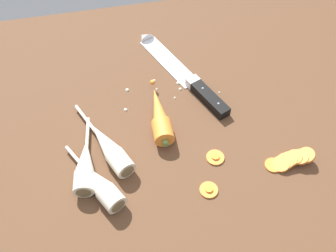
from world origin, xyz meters
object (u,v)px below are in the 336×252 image
object	(u,v)px
whole_carrot	(160,116)
parsnip_mid_left	(100,185)
carrot_slice_stray_mid	(215,157)
carrot_slice_stray_near	(209,189)
parsnip_mid_right	(109,147)
carrot_slice_stack	(290,160)
chefs_knife	(178,69)
parsnip_front	(85,166)

from	to	relation	value
whole_carrot	parsnip_mid_left	world-z (taller)	whole_carrot
carrot_slice_stray_mid	carrot_slice_stray_near	bearing A→B (deg)	-116.22
parsnip_mid_right	carrot_slice_stray_mid	size ratio (longest dim) A/B	5.60
carrot_slice_stray_near	carrot_slice_stack	bearing A→B (deg)	8.20
chefs_knife	carrot_slice_stray_mid	size ratio (longest dim) A/B	9.09
parsnip_mid_right	whole_carrot	bearing A→B (deg)	26.45
carrot_slice_stray_mid	parsnip_mid_left	bearing A→B (deg)	-174.47
carrot_slice_stray_near	parsnip_front	bearing A→B (deg)	157.49
whole_carrot	parsnip_mid_right	size ratio (longest dim) A/B	0.90
parsnip_front	carrot_slice_stack	size ratio (longest dim) A/B	1.83
whole_carrot	carrot_slice_stray_near	bearing A→B (deg)	-72.66
parsnip_mid_right	carrot_slice_stray_mid	distance (cm)	21.56
chefs_knife	parsnip_front	world-z (taller)	parsnip_front
chefs_knife	carrot_slice_stray_mid	distance (cm)	26.11
parsnip_mid_left	carrot_slice_stray_near	size ratio (longest dim) A/B	4.76
parsnip_front	parsnip_mid_right	distance (cm)	6.03
chefs_knife	carrot_slice_stack	bearing A→B (deg)	-62.93
whole_carrot	parsnip_mid_right	world-z (taller)	whole_carrot
parsnip_mid_right	carrot_slice_stack	size ratio (longest dim) A/B	2.07
whole_carrot	parsnip_mid_left	bearing A→B (deg)	-135.90
whole_carrot	carrot_slice_stack	bearing A→B (deg)	-34.47
chefs_knife	carrot_slice_stack	world-z (taller)	carrot_slice_stack
whole_carrot	carrot_slice_stray_near	size ratio (longest dim) A/B	5.22
chefs_knife	carrot_slice_stray_near	world-z (taller)	chefs_knife
parsnip_front	carrot_slice_stack	xyz separation A→B (cm)	(39.75, -6.76, -0.91)
parsnip_mid_right	chefs_knife	bearing A→B (deg)	46.52
parsnip_mid_right	carrot_slice_stray_mid	bearing A→B (deg)	-15.68
parsnip_mid_left	parsnip_mid_right	world-z (taller)	same
parsnip_front	parsnip_mid_right	world-z (taller)	same
whole_carrot	parsnip_front	bearing A→B (deg)	-151.28
chefs_knife	parsnip_mid_right	xyz separation A→B (cm)	(-19.21, -20.26, 1.33)
carrot_slice_stack	parsnip_mid_left	bearing A→B (deg)	176.90
carrot_slice_stack	carrot_slice_stray_near	xyz separation A→B (cm)	(-17.39, -2.51, -0.71)
parsnip_mid_left	carrot_slice_stray_near	xyz separation A→B (cm)	(20.03, -4.53, -1.62)
parsnip_front	carrot_slice_stray_near	xyz separation A→B (cm)	(22.37, -9.27, -1.62)
chefs_knife	parsnip_mid_right	size ratio (longest dim) A/B	1.62
chefs_knife	carrot_slice_stack	distance (cm)	34.10
parsnip_mid_left	carrot_slice_stray_mid	bearing A→B (deg)	5.53
carrot_slice_stray_near	carrot_slice_stray_mid	distance (cm)	7.58
whole_carrot	carrot_slice_stray_mid	size ratio (longest dim) A/B	5.03
chefs_knife	whole_carrot	bearing A→B (deg)	-117.71
whole_carrot	parsnip_mid_left	size ratio (longest dim) A/B	1.10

